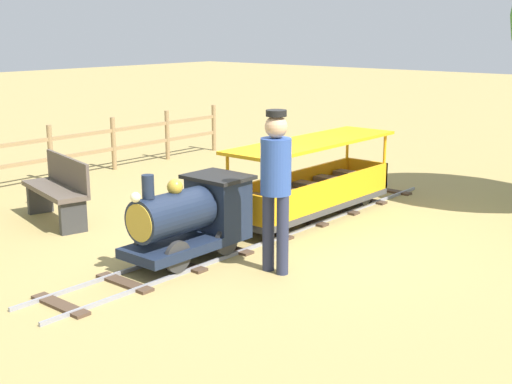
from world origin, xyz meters
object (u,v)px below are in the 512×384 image
(park_bench, at_px, (59,190))
(conductor_person, at_px, (276,179))
(locomotive, at_px, (193,216))
(passenger_car, at_px, (312,186))

(park_bench, bearing_deg, conductor_person, -173.96)
(locomotive, relative_size, conductor_person, 0.89)
(locomotive, bearing_deg, passenger_car, -90.00)
(conductor_person, relative_size, park_bench, 1.19)
(locomotive, height_order, passenger_car, same)
(passenger_car, bearing_deg, conductor_person, 115.57)
(passenger_car, xyz_separation_m, park_bench, (2.32, 2.17, -0.01))
(passenger_car, bearing_deg, locomotive, 90.00)
(conductor_person, bearing_deg, park_bench, 6.04)
(conductor_person, height_order, park_bench, conductor_person)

